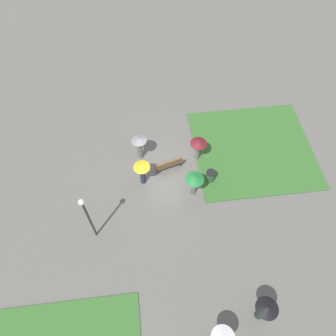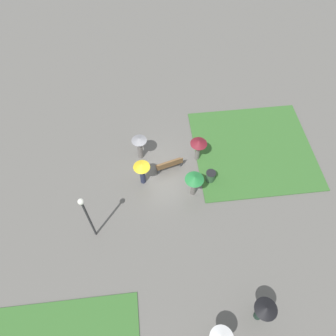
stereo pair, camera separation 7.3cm
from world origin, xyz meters
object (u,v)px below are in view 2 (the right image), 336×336
at_px(park_bench, 169,164).
at_px(lone_walker_mid_plaza, 264,311).
at_px(trash_bin, 210,176).
at_px(crowd_person_grey, 140,145).
at_px(crowd_person_green, 194,180).
at_px(crowd_person_maroon, 199,145).
at_px(crowd_person_yellow, 142,169).
at_px(lamp_post, 87,213).

xyz_separation_m(park_bench, lone_walker_mid_plaza, (-3.30, 9.14, 0.85)).
relative_size(trash_bin, crowd_person_grey, 0.43).
bearing_deg(crowd_person_green, trash_bin, 2.49).
height_order(trash_bin, crowd_person_maroon, crowd_person_maroon).
bearing_deg(crowd_person_maroon, crowd_person_green, -77.84).
relative_size(crowd_person_yellow, lone_walker_mid_plaza, 0.97).
bearing_deg(park_bench, crowd_person_grey, -48.55).
xyz_separation_m(trash_bin, crowd_person_grey, (4.16, -2.29, 0.86)).
relative_size(crowd_person_maroon, crowd_person_yellow, 0.96).
height_order(lamp_post, crowd_person_green, lamp_post).
relative_size(crowd_person_green, crowd_person_grey, 0.97).
bearing_deg(crowd_person_green, lone_walker_mid_plaza, -104.81).
distance_m(crowd_person_maroon, crowd_person_yellow, 3.86).
height_order(lamp_post, lone_walker_mid_plaza, lamp_post).
distance_m(lamp_post, trash_bin, 7.90).
bearing_deg(park_bench, crowd_person_maroon, -177.18).
height_order(crowd_person_maroon, crowd_person_yellow, crowd_person_yellow).
bearing_deg(lamp_post, lone_walker_mid_plaza, 146.78).
relative_size(trash_bin, crowd_person_yellow, 0.43).
bearing_deg(lone_walker_mid_plaza, crowd_person_grey, 57.78).
bearing_deg(trash_bin, lamp_post, 21.86).
xyz_separation_m(park_bench, crowd_person_green, (-1.21, 1.92, 0.98)).
height_order(park_bench, lone_walker_mid_plaza, lone_walker_mid_plaza).
distance_m(park_bench, crowd_person_maroon, 2.18).
xyz_separation_m(lamp_post, crowd_person_maroon, (-6.50, -4.56, -1.23)).
bearing_deg(lamp_post, park_bench, -139.49).
xyz_separation_m(crowd_person_yellow, crowd_person_green, (-2.94, 1.15, 0.06)).
xyz_separation_m(lamp_post, crowd_person_yellow, (-2.90, -3.18, -1.26)).
relative_size(lamp_post, crowd_person_green, 2.21).
height_order(lamp_post, crowd_person_yellow, lamp_post).
relative_size(lamp_post, lone_walker_mid_plaza, 2.09).
distance_m(crowd_person_maroon, crowd_person_green, 2.61).
bearing_deg(crowd_person_maroon, trash_bin, -45.92).
distance_m(crowd_person_yellow, crowd_person_grey, 1.94).
bearing_deg(crowd_person_grey, crowd_person_maroon, 37.79).
height_order(crowd_person_yellow, lone_walker_mid_plaza, lone_walker_mid_plaza).
bearing_deg(lamp_post, crowd_person_yellow, -132.38).
bearing_deg(lone_walker_mid_plaza, lamp_post, 88.42).
distance_m(park_bench, crowd_person_green, 2.47).
distance_m(trash_bin, crowd_person_grey, 4.82).
bearing_deg(crowd_person_yellow, crowd_person_green, 53.32).
xyz_separation_m(park_bench, crowd_person_maroon, (-1.87, -0.60, 0.94)).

